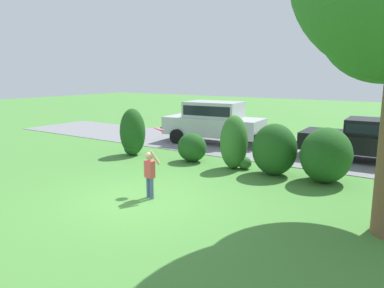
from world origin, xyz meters
name	(u,v)px	position (x,y,z in m)	size (l,w,h in m)	color
ground_plane	(141,200)	(0.00, 0.00, 0.00)	(80.00, 80.00, 0.00)	#478438
driveway_strip	(261,150)	(0.00, 7.58, 0.01)	(28.00, 4.40, 0.02)	slate
shrub_near_tree	(133,134)	(-3.84, 3.84, 0.85)	(1.00, 1.00, 1.84)	#1E511C
shrub_centre_left	(192,147)	(-1.27, 4.21, 0.52)	(1.11, 0.93, 1.05)	#1E511C
shrub_centre	(235,143)	(0.47, 4.17, 0.87)	(1.04, 1.01, 1.82)	#33702B
shrub_centre_right	(274,149)	(1.88, 4.18, 0.82)	(1.41, 1.30, 1.64)	#1E511C
shrub_far_end	(326,157)	(3.43, 4.27, 0.77)	(1.47, 1.67, 1.63)	#1E511C
parked_sedan	(364,138)	(3.89, 7.82, 0.85)	(4.48, 2.26, 1.56)	black
parked_suv	(214,120)	(-2.46, 7.75, 1.08)	(4.84, 2.41, 1.92)	silver
child_thrower	(150,171)	(0.09, 0.25, 0.72)	(0.47, 0.23, 1.29)	#4C608C
frisbee	(159,129)	(-0.19, 1.00, 1.68)	(0.29, 0.28, 0.15)	red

